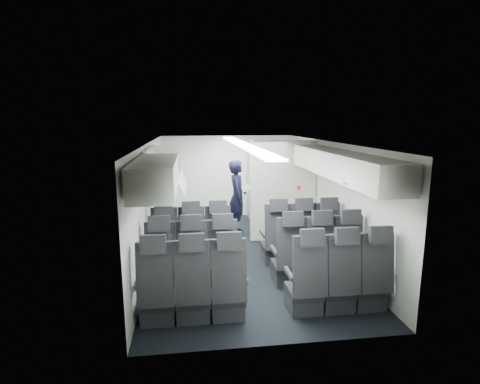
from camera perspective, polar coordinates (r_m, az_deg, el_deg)
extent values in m
cube|color=black|center=(7.34, 0.42, -9.48)|extent=(3.40, 6.00, 0.01)
cube|color=white|center=(6.89, 0.44, 7.56)|extent=(3.40, 6.00, 0.01)
cube|color=silver|center=(9.97, -1.97, 2.39)|extent=(3.40, 0.01, 2.15)
cube|color=silver|center=(4.20, 6.22, -9.79)|extent=(3.40, 0.01, 2.15)
cube|color=silver|center=(7.01, -13.47, -1.57)|extent=(0.01, 6.00, 2.15)
cube|color=silver|center=(7.46, 13.47, -0.82)|extent=(0.01, 6.00, 2.15)
cube|color=white|center=(6.89, 0.44, 7.23)|extent=(0.25, 5.52, 0.03)
cube|color=black|center=(6.77, -11.17, -9.00)|extent=(0.44, 0.46, 0.12)
cube|color=#2D2D33|center=(6.83, -11.12, -10.26)|extent=(0.42, 0.42, 0.22)
cube|color=black|center=(6.43, -11.43, -5.89)|extent=(0.44, 0.20, 0.80)
cube|color=black|center=(6.27, -11.60, -2.52)|extent=(0.30, 0.12, 0.23)
cube|color=#2D2D33|center=(6.68, -13.17, -6.85)|extent=(0.05, 0.40, 0.06)
cube|color=#2D2D33|center=(6.64, -9.36, -6.78)|extent=(0.05, 0.40, 0.06)
cube|color=black|center=(6.76, -7.31, -8.92)|extent=(0.44, 0.46, 0.12)
cube|color=#2D2D33|center=(6.81, -7.28, -10.19)|extent=(0.42, 0.42, 0.22)
cube|color=black|center=(6.41, -7.39, -5.80)|extent=(0.44, 0.20, 0.80)
cube|color=black|center=(6.26, -7.48, -2.42)|extent=(0.30, 0.12, 0.23)
cube|color=#2D2D33|center=(6.64, -9.28, -6.78)|extent=(0.05, 0.40, 0.06)
cube|color=#2D2D33|center=(6.64, -5.46, -6.69)|extent=(0.05, 0.40, 0.06)
cube|color=black|center=(6.77, -3.46, -8.81)|extent=(0.44, 0.46, 0.12)
cube|color=#2D2D33|center=(6.83, -3.44, -10.07)|extent=(0.42, 0.42, 0.22)
cube|color=black|center=(6.42, -3.36, -5.69)|extent=(0.44, 0.20, 0.80)
cube|color=black|center=(6.27, -3.37, -2.31)|extent=(0.30, 0.12, 0.23)
cube|color=#2D2D33|center=(6.64, -5.37, -6.68)|extent=(0.05, 0.40, 0.06)
cube|color=#2D2D33|center=(6.67, -1.57, -6.56)|extent=(0.05, 0.40, 0.06)
cube|color=black|center=(6.92, 5.26, -8.40)|extent=(0.44, 0.46, 0.12)
cube|color=#2D2D33|center=(6.97, 5.24, -9.64)|extent=(0.42, 0.42, 0.22)
cube|color=black|center=(6.58, 5.75, -5.33)|extent=(0.44, 0.20, 0.80)
cube|color=black|center=(6.43, 5.92, -2.03)|extent=(0.30, 0.12, 0.23)
cube|color=#2D2D33|center=(6.76, 3.53, -6.35)|extent=(0.05, 0.40, 0.06)
cube|color=#2D2D33|center=(6.85, 7.16, -6.17)|extent=(0.05, 0.40, 0.06)
cube|color=black|center=(7.03, 8.88, -8.18)|extent=(0.44, 0.46, 0.12)
cube|color=#2D2D33|center=(7.08, 8.84, -9.40)|extent=(0.42, 0.42, 0.22)
cube|color=black|center=(6.69, 9.52, -5.14)|extent=(0.44, 0.20, 0.80)
cube|color=black|center=(6.55, 9.76, -1.89)|extent=(0.30, 0.12, 0.23)
cube|color=#2D2D33|center=(6.86, 7.24, -6.16)|extent=(0.05, 0.40, 0.06)
cube|color=#2D2D33|center=(6.98, 10.76, -5.96)|extent=(0.05, 0.40, 0.06)
cube|color=black|center=(7.16, 12.37, -7.93)|extent=(0.44, 0.46, 0.12)
cube|color=#2D2D33|center=(7.22, 12.31, -9.13)|extent=(0.42, 0.42, 0.22)
cube|color=black|center=(6.84, 13.14, -4.94)|extent=(0.44, 0.20, 0.80)
cube|color=black|center=(6.69, 13.44, -1.75)|extent=(0.30, 0.12, 0.23)
cube|color=#2D2D33|center=(6.98, 10.84, -5.96)|extent=(0.05, 0.40, 0.06)
cube|color=#2D2D33|center=(7.13, 14.21, -5.74)|extent=(0.05, 0.40, 0.06)
cube|color=black|center=(5.94, -11.69, -11.95)|extent=(0.44, 0.46, 0.12)
cube|color=#2D2D33|center=(6.00, -11.63, -13.35)|extent=(0.42, 0.42, 0.22)
cube|color=black|center=(5.57, -12.03, -8.55)|extent=(0.44, 0.20, 0.80)
cube|color=black|center=(5.40, -12.23, -4.73)|extent=(0.30, 0.12, 0.23)
cube|color=#2D2D33|center=(5.83, -14.01, -9.53)|extent=(0.05, 0.40, 0.06)
cube|color=#2D2D33|center=(5.79, -9.62, -9.48)|extent=(0.05, 0.40, 0.06)
cube|color=black|center=(5.92, -7.25, -11.87)|extent=(0.44, 0.46, 0.12)
cube|color=#2D2D33|center=(5.98, -7.21, -13.28)|extent=(0.42, 0.42, 0.22)
cube|color=black|center=(5.55, -7.34, -8.46)|extent=(0.44, 0.20, 0.80)
cube|color=black|center=(5.38, -7.44, -4.62)|extent=(0.30, 0.12, 0.23)
cube|color=#2D2D33|center=(5.79, -9.52, -9.48)|extent=(0.05, 0.40, 0.06)
cube|color=#2D2D33|center=(5.79, -5.11, -9.37)|extent=(0.05, 0.40, 0.06)
cube|color=black|center=(5.94, -2.81, -11.73)|extent=(0.44, 0.46, 0.12)
cube|color=#2D2D33|center=(6.00, -2.79, -13.14)|extent=(0.42, 0.42, 0.22)
cube|color=black|center=(5.57, -2.66, -8.32)|extent=(0.44, 0.20, 0.80)
cube|color=black|center=(5.40, -2.65, -4.49)|extent=(0.30, 0.12, 0.23)
cube|color=#2D2D33|center=(5.79, -5.01, -9.37)|extent=(0.05, 0.40, 0.06)
cube|color=#2D2D33|center=(5.83, -0.63, -9.20)|extent=(0.05, 0.40, 0.06)
cube|color=black|center=(6.10, 7.16, -11.16)|extent=(0.44, 0.46, 0.12)
cube|color=#2D2D33|center=(6.16, 7.12, -12.53)|extent=(0.42, 0.42, 0.22)
cube|color=black|center=(5.75, 7.83, -7.80)|extent=(0.44, 0.20, 0.80)
cube|color=black|center=(5.58, 8.07, -4.07)|extent=(0.30, 0.12, 0.23)
cube|color=#2D2D33|center=(5.92, 5.22, -8.90)|extent=(0.05, 0.40, 0.06)
cube|color=#2D2D33|center=(6.03, 9.34, -8.63)|extent=(0.05, 0.40, 0.06)
cube|color=black|center=(6.23, 11.24, -10.82)|extent=(0.44, 0.46, 0.12)
cube|color=#2D2D33|center=(6.29, 11.19, -12.18)|extent=(0.42, 0.42, 0.22)
cube|color=black|center=(5.88, 12.10, -7.52)|extent=(0.44, 0.20, 0.80)
cube|color=black|center=(5.72, 12.42, -3.86)|extent=(0.30, 0.12, 0.23)
cube|color=#2D2D33|center=(6.04, 9.43, -8.63)|extent=(0.05, 0.40, 0.06)
cube|color=#2D2D33|center=(6.17, 13.38, -8.33)|extent=(0.05, 0.40, 0.06)
cube|color=black|center=(6.38, 15.14, -10.46)|extent=(0.44, 0.46, 0.12)
cube|color=#2D2D33|center=(6.44, 15.07, -11.79)|extent=(0.42, 0.42, 0.22)
cube|color=black|center=(6.04, 16.15, -7.20)|extent=(0.44, 0.20, 0.80)
cube|color=black|center=(5.89, 16.55, -3.64)|extent=(0.30, 0.12, 0.23)
cube|color=#2D2D33|center=(6.18, 13.47, -8.32)|extent=(0.05, 0.40, 0.06)
cube|color=#2D2D33|center=(6.35, 17.22, -8.00)|extent=(0.05, 0.40, 0.06)
cube|color=black|center=(5.12, -12.40, -15.84)|extent=(0.44, 0.46, 0.12)
cube|color=#2D2D33|center=(5.20, -12.33, -17.42)|extent=(0.42, 0.42, 0.22)
cube|color=black|center=(4.73, -12.85, -12.17)|extent=(0.44, 0.20, 0.80)
cube|color=black|center=(4.55, -13.12, -7.77)|extent=(0.30, 0.12, 0.23)
cube|color=#2D2D33|center=(5.00, -15.15, -13.11)|extent=(0.05, 0.40, 0.06)
cube|color=#2D2D33|center=(4.96, -9.97, -13.09)|extent=(0.05, 0.40, 0.06)
cube|color=black|center=(5.10, -7.17, -15.78)|extent=(0.44, 0.46, 0.12)
cube|color=#2D2D33|center=(5.17, -7.12, -17.36)|extent=(0.42, 0.42, 0.22)
cube|color=black|center=(4.71, -7.27, -12.09)|extent=(0.44, 0.20, 0.80)
cube|color=black|center=(4.52, -7.39, -7.66)|extent=(0.30, 0.12, 0.23)
cube|color=#2D2D33|center=(4.96, -9.85, -13.09)|extent=(0.05, 0.40, 0.06)
cube|color=#2D2D33|center=(4.96, -4.63, -12.96)|extent=(0.05, 0.40, 0.06)
cube|color=black|center=(5.12, -1.93, -15.59)|extent=(0.44, 0.46, 0.12)
cube|color=#2D2D33|center=(5.19, -1.92, -17.17)|extent=(0.42, 0.42, 0.22)
cube|color=black|center=(4.73, -1.70, -11.89)|extent=(0.44, 0.20, 0.80)
cube|color=black|center=(4.55, -1.66, -7.49)|extent=(0.30, 0.12, 0.23)
cube|color=#2D2D33|center=(4.96, -4.51, -12.96)|extent=(0.05, 0.40, 0.06)
cube|color=#2D2D33|center=(5.00, 0.66, -12.73)|extent=(0.05, 0.40, 0.06)
cube|color=black|center=(5.31, 9.69, -14.72)|extent=(0.44, 0.46, 0.12)
cube|color=#2D2D33|center=(5.38, 9.63, -16.26)|extent=(0.42, 0.42, 0.22)
cube|color=black|center=(4.94, 10.63, -11.08)|extent=(0.44, 0.20, 0.80)
cube|color=black|center=(4.76, 10.98, -6.83)|extent=(0.30, 0.12, 0.23)
cube|color=#2D2D33|center=(5.11, 7.48, -12.27)|extent=(0.05, 0.40, 0.06)
cube|color=#2D2D33|center=(5.24, 12.24, -11.84)|extent=(0.05, 0.40, 0.06)
cube|color=black|center=(5.45, 14.36, -14.21)|extent=(0.44, 0.46, 0.12)
cube|color=#2D2D33|center=(5.52, 14.27, -15.71)|extent=(0.42, 0.42, 0.22)
cube|color=black|center=(5.09, 15.53, -10.62)|extent=(0.44, 0.20, 0.80)
cube|color=black|center=(4.92, 15.99, -6.48)|extent=(0.30, 0.12, 0.23)
cube|color=#2D2D33|center=(5.24, 12.35, -11.83)|extent=(0.05, 0.40, 0.06)
cube|color=#2D2D33|center=(5.40, 16.83, -11.36)|extent=(0.05, 0.40, 0.06)
cube|color=black|center=(5.63, 18.74, -13.64)|extent=(0.44, 0.46, 0.12)
cube|color=#2D2D33|center=(5.70, 18.63, -15.11)|extent=(0.42, 0.42, 0.22)
cube|color=black|center=(5.28, 20.10, -10.11)|extent=(0.44, 0.20, 0.80)
cube|color=black|center=(5.11, 20.65, -6.11)|extent=(0.30, 0.12, 0.23)
cube|color=#2D2D33|center=(5.40, 16.93, -11.35)|extent=(0.05, 0.40, 0.06)
cube|color=#2D2D33|center=(5.59, 21.11, -10.84)|extent=(0.05, 0.40, 0.06)
cube|color=silver|center=(4.88, -12.70, 2.47)|extent=(0.52, 1.80, 0.40)
cylinder|color=slate|center=(4.89, -9.70, 0.70)|extent=(0.04, 0.10, 0.04)
cube|color=#9E9E93|center=(6.64, -11.33, 2.97)|extent=(0.52, 1.70, 0.04)
cube|color=silver|center=(6.63, -13.64, 4.61)|extent=(0.06, 1.70, 0.44)
cube|color=silver|center=(5.79, -11.92, 3.80)|extent=(0.52, 0.04, 0.40)
cube|color=silver|center=(7.44, -10.99, 5.37)|extent=(0.52, 0.04, 0.40)
cube|color=silver|center=(6.64, -9.14, 2.09)|extent=(0.21, 1.61, 0.38)
cube|color=silver|center=(5.40, 18.41, 2.97)|extent=(0.52, 1.80, 0.40)
cylinder|color=slate|center=(5.32, 15.89, 1.26)|extent=(0.04, 0.10, 0.04)
cube|color=silver|center=(7.01, 12.19, 4.99)|extent=(0.52, 1.70, 0.40)
cylinder|color=slate|center=(6.94, 10.19, 3.69)|extent=(0.04, 0.10, 0.04)
cube|color=white|center=(7.99, 6.60, 0.19)|extent=(1.40, 0.12, 2.13)
cube|color=white|center=(7.79, 5.92, 5.16)|extent=(0.24, 0.01, 0.10)
cube|color=red|center=(7.77, 5.58, 5.16)|extent=(0.13, 0.01, 0.04)
cube|color=red|center=(7.80, 6.65, 5.16)|extent=(0.05, 0.01, 0.03)
cylinder|color=white|center=(8.00, 8.96, 0.68)|extent=(0.11, 0.01, 0.11)
cylinder|color=red|center=(7.99, 8.98, 0.67)|extent=(0.09, 0.01, 0.09)
cube|color=#939399|center=(9.85, 3.70, 1.54)|extent=(0.85, 0.50, 1.90)
cube|color=#3F3F42|center=(9.69, 3.97, -1.34)|extent=(0.80, 0.01, 0.02)
cube|color=#3F3F42|center=(9.59, 4.01, 1.58)|extent=(0.80, 0.01, 0.02)
cube|color=#3F3F42|center=(9.52, 4.05, 4.55)|extent=(0.80, 0.01, 0.02)
cube|color=silver|center=(8.54, -12.01, -0.14)|extent=(0.10, 0.92, 1.86)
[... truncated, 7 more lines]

